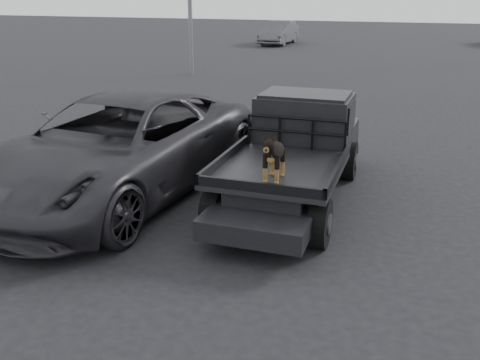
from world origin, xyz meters
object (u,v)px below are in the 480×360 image
(flatbed_ute, at_px, (292,176))
(distant_car_a, at_px, (279,33))
(parked_suv, at_px, (119,147))
(dog, at_px, (274,156))

(flatbed_ute, bearing_deg, distant_car_a, 105.11)
(parked_suv, relative_size, distant_car_a, 1.38)
(dog, bearing_deg, flatbed_ute, 92.46)
(flatbed_ute, bearing_deg, parked_suv, -167.77)
(flatbed_ute, xyz_separation_m, distant_car_a, (-7.63, 28.24, 0.32))
(flatbed_ute, xyz_separation_m, parked_suv, (-3.11, -0.67, 0.45))
(parked_suv, distance_m, distant_car_a, 29.27)
(dog, relative_size, parked_suv, 0.11)
(flatbed_ute, distance_m, dog, 1.73)
(dog, bearing_deg, distant_car_a, 104.49)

